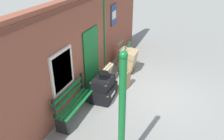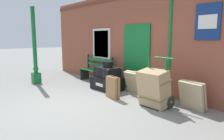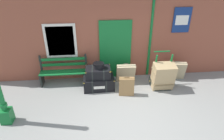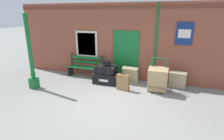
# 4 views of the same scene
# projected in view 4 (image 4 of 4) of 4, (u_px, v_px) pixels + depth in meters

# --- Properties ---
(ground_plane) EXTENTS (60.00, 60.00, 0.00)m
(ground_plane) POSITION_uv_depth(u_px,v_px,m) (106.00, 104.00, 5.80)
(ground_plane) COLOR gray
(brick_facade) EXTENTS (10.40, 0.35, 3.20)m
(brick_facade) POSITION_uv_depth(u_px,v_px,m) (127.00, 42.00, 7.67)
(brick_facade) COLOR brown
(brick_facade) RESTS_ON ground
(lamp_post) EXTENTS (0.28, 0.28, 2.81)m
(lamp_post) POSITION_uv_depth(u_px,v_px,m) (31.00, 61.00, 6.73)
(lamp_post) COLOR #146B2D
(lamp_post) RESTS_ON ground
(platform_bench) EXTENTS (1.60, 0.43, 1.01)m
(platform_bench) POSITION_uv_depth(u_px,v_px,m) (85.00, 67.00, 8.19)
(platform_bench) COLOR #146B2D
(platform_bench) RESTS_ON ground
(steamer_trunk_base) EXTENTS (1.04, 0.69, 0.43)m
(steamer_trunk_base) POSITION_uv_depth(u_px,v_px,m) (106.00, 78.00, 7.50)
(steamer_trunk_base) COLOR black
(steamer_trunk_base) RESTS_ON ground
(steamer_trunk_middle) EXTENTS (0.82, 0.57, 0.33)m
(steamer_trunk_middle) POSITION_uv_depth(u_px,v_px,m) (106.00, 69.00, 7.40)
(steamer_trunk_middle) COLOR black
(steamer_trunk_middle) RESTS_ON steamer_trunk_base
(round_hatbox) EXTENTS (0.35, 0.33, 0.18)m
(round_hatbox) POSITION_uv_depth(u_px,v_px,m) (107.00, 63.00, 7.30)
(round_hatbox) COLOR black
(round_hatbox) RESTS_ON steamer_trunk_middle
(porters_trolley) EXTENTS (0.71, 0.56, 1.21)m
(porters_trolley) POSITION_uv_depth(u_px,v_px,m) (158.00, 83.00, 6.77)
(porters_trolley) COLOR black
(porters_trolley) RESTS_ON ground
(large_brown_trunk) EXTENTS (0.70, 0.58, 0.94)m
(large_brown_trunk) POSITION_uv_depth(u_px,v_px,m) (158.00, 80.00, 6.55)
(large_brown_trunk) COLOR tan
(large_brown_trunk) RESTS_ON ground
(suitcase_umber) EXTENTS (0.65, 0.39, 0.70)m
(suitcase_umber) POSITION_uv_depth(u_px,v_px,m) (177.00, 80.00, 6.89)
(suitcase_umber) COLOR tan
(suitcase_umber) RESTS_ON ground
(suitcase_olive) EXTENTS (0.48, 0.22, 0.65)m
(suitcase_olive) POSITION_uv_depth(u_px,v_px,m) (123.00, 82.00, 6.76)
(suitcase_olive) COLOR olive
(suitcase_olive) RESTS_ON ground
(suitcase_cream) EXTENTS (0.65, 0.37, 0.71)m
(suitcase_cream) POSITION_uv_depth(u_px,v_px,m) (130.00, 75.00, 7.43)
(suitcase_cream) COLOR tan
(suitcase_cream) RESTS_ON ground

